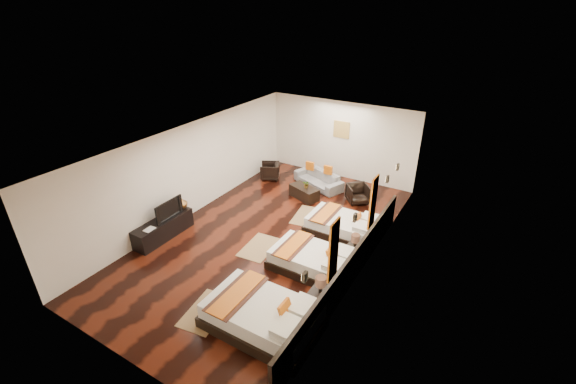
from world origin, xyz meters
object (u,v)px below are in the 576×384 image
Objects in this scene: figurine at (181,203)px; armchair_left at (270,171)px; nightstand_a at (320,298)px; sofa at (318,179)px; bed_near at (263,316)px; armchair_right at (358,194)px; bed_mid at (313,260)px; coffee_table at (304,192)px; table_plant at (307,184)px; tv at (167,209)px; tv_console at (164,228)px; nightstand_b at (354,252)px; bed_far at (343,225)px; book at (146,228)px.

figurine reaches higher than armchair_left.
nightstand_a is 0.46× the size of sofa.
armchair_right is (-0.33, 5.95, 0.00)m from bed_near.
bed_near is at bearing -125.99° from nightstand_a.
bed_mid is 3.72m from coffee_table.
table_plant reaches higher than coffee_table.
tv reaches higher than figurine.
bed_mid is at bearing -58.16° from coffee_table.
tv_console is 0.97× the size of sofa.
nightstand_b is 0.42× the size of sofa.
figurine is at bearing -124.25° from coffee_table.
coffee_table is at bearing -68.88° from sofa.
nightstand_a is 5.08m from coffee_table.
armchair_left is at bearing 134.38° from bed_mid.
tv is 0.94× the size of coffee_table.
bed_far is at bearing -121.38° from armchair_right.
bed_mid is at bearing -126.03° from armchair_right.
armchair_left is at bearing -147.75° from sofa.
tv_console is 4.74m from armchair_left.
armchair_left is at bearing 137.83° from armchair_right.
sofa is 1.10m from table_plant.
bed_mid is 1.11× the size of tv_console.
figurine is at bearing 168.33° from nightstand_a.
sofa is 7.51× the size of table_plant.
nightstand_b is 3.19× the size of table_plant.
book is at bearing -142.28° from bed_far.
tv_console is (-4.20, -0.87, 0.01)m from bed_mid.
bed_mid is 1.07× the size of sofa.
bed_far is 2.37m from coffee_table.
armchair_right is at bearing 94.99° from bed_mid.
armchair_right is 0.67× the size of coffee_table.
book is at bearing 169.71° from bed_near.
nightstand_a is 1.07× the size of nightstand_b.
bed_far is 4.99m from tv_console.
nightstand_a is (0.75, -1.14, 0.04)m from bed_mid.
figurine is 5.51m from armchair_right.
nightstand_a reaches higher than bed_mid.
bed_mid is at bearing 18.47° from book.
bed_far is 3.08m from sofa.
coffee_table is at bearing 159.94° from armchair_right.
armchair_left reaches higher than sofa.
bed_near is 5.68m from coffee_table.
bed_mid is at bearing 11.69° from tv_console.
book reaches higher than sofa.
bed_mid is 2.13× the size of tv.
coffee_table is (2.18, 3.85, -0.62)m from tv.
table_plant is at bearing 109.49° from bed_near.
figurine is (-4.19, -1.96, 0.47)m from bed_far.
nightstand_b is 5.21m from tv_console.
bed_mid is 1.36m from nightstand_a.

